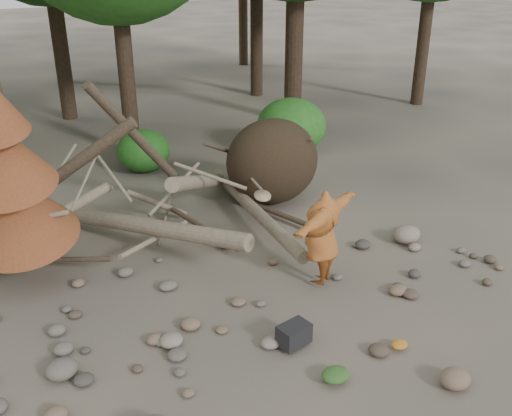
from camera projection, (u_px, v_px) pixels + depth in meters
ground at (281, 329)px, 8.89m from camera, size 120.00×120.00×0.00m
deadfall_pile at (252, 168)px, 12.76m from camera, size 8.55×5.24×3.30m
dead_conifer at (7, 174)px, 9.17m from camera, size 2.06×2.16×4.35m
bush_mid at (143, 151)px, 15.11m from camera, size 1.40×1.40×1.12m
bush_right at (291, 126)px, 16.39m from camera, size 2.00×2.00×1.60m
frisbee_thrower at (322, 237)px, 9.70m from camera, size 2.18×1.45×1.75m
backpack at (294, 338)px, 8.45m from camera, size 0.52×0.38×0.32m
cloth_green at (335, 378)px, 7.78m from camera, size 0.41×0.34×0.15m
cloth_orange at (399, 347)px, 8.42m from camera, size 0.26×0.22×0.10m
boulder_front_right at (455, 379)px, 7.68m from camera, size 0.43×0.39×0.26m
boulder_mid_right at (406, 234)px, 11.50m from camera, size 0.57×0.52×0.34m
boulder_mid_left at (62, 369)px, 7.85m from camera, size 0.45×0.40×0.27m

